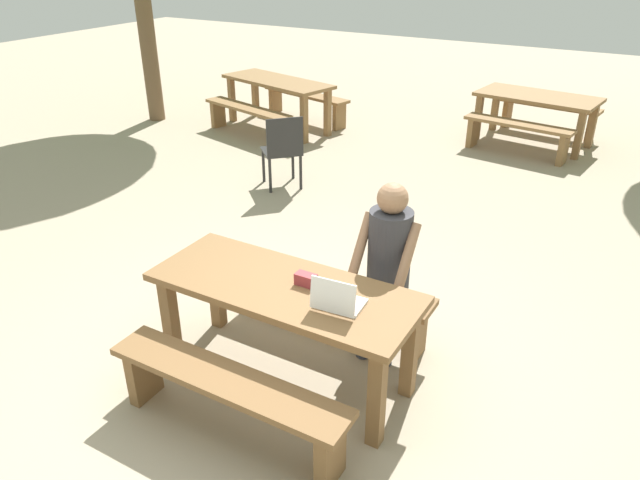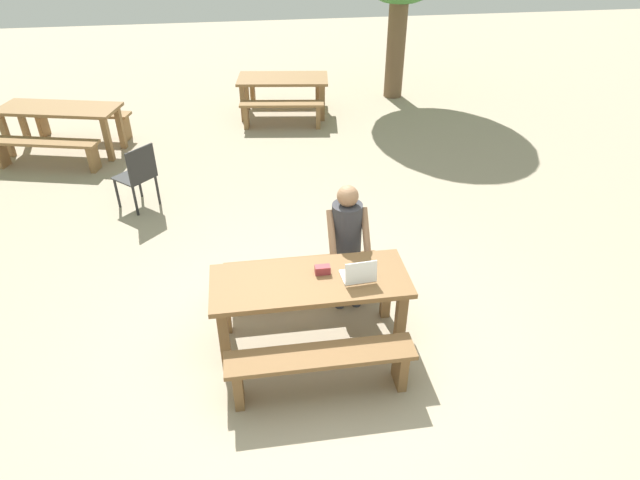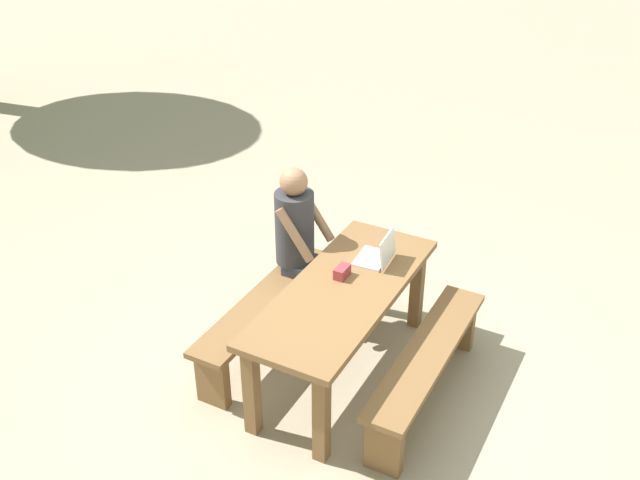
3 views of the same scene
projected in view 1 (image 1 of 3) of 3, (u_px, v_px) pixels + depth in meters
name	position (u px, v px, depth m)	size (l,w,h in m)	color
ground_plane	(287.00, 375.00, 4.24)	(30.00, 30.00, 0.00)	tan
picnic_table_front	(284.00, 301.00, 3.95)	(1.81, 0.72, 0.75)	brown
bench_near	(227.00, 393.00, 3.58)	(1.62, 0.30, 0.46)	brown
bench_far	(331.00, 293.00, 4.58)	(1.62, 0.30, 0.46)	brown
laptop	(337.00, 300.00, 3.62)	(0.31, 0.26, 0.23)	white
small_pouch	(306.00, 279.00, 3.87)	(0.14, 0.08, 0.08)	#993338
person_seated	(387.00, 259.00, 4.15)	(0.41, 0.41, 1.33)	#333847
plastic_chair	(283.00, 150.00, 7.15)	(0.62, 0.62, 0.91)	#262626
picnic_table_mid	(537.00, 103.00, 8.65)	(1.77, 1.05, 0.72)	olive
bench_mid_south	(517.00, 131.00, 8.31)	(1.54, 0.50, 0.46)	olive
bench_mid_north	(549.00, 112.00, 9.24)	(1.54, 0.50, 0.46)	olive
picnic_table_rear	(277.00, 88.00, 9.33)	(2.01, 1.15, 0.77)	olive
bench_rear_south	(248.00, 115.00, 9.07)	(1.73, 0.71, 0.46)	olive
bench_rear_north	(306.00, 100.00, 9.87)	(1.73, 0.71, 0.46)	olive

